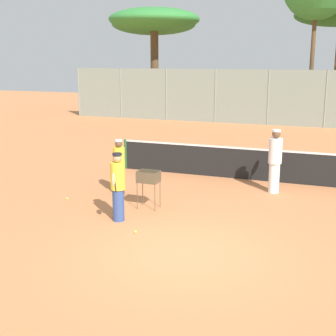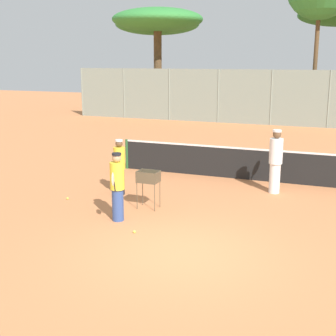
% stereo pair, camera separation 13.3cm
% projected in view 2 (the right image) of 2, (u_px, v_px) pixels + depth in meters
% --- Properties ---
extents(ground_plane, '(80.00, 80.00, 0.00)m').
position_uv_depth(ground_plane, '(182.00, 254.00, 9.63)').
color(ground_plane, '#D37F4C').
extents(tennis_net, '(9.14, 0.10, 1.07)m').
position_uv_depth(tennis_net, '(250.00, 163.00, 15.37)').
color(tennis_net, '#26592D').
rests_on(tennis_net, ground_plane).
extents(back_fence, '(29.61, 0.08, 3.30)m').
position_uv_depth(back_fence, '(299.00, 98.00, 27.34)').
color(back_fence, gray).
rests_on(back_fence, ground_plane).
extents(tree_0, '(6.23, 6.23, 7.31)m').
position_uv_depth(tree_0, '(158.00, 21.00, 31.99)').
color(tree_0, brown).
rests_on(tree_0, ground_plane).
extents(tree_4, '(6.30, 6.30, 7.23)m').
position_uv_depth(tree_4, '(157.00, 25.00, 35.00)').
color(tree_4, brown).
rests_on(tree_4, ground_plane).
extents(player_white_outfit, '(0.39, 0.95, 1.90)m').
position_uv_depth(player_white_outfit, '(276.00, 161.00, 13.79)').
color(player_white_outfit, white).
rests_on(player_white_outfit, ground_plane).
extents(player_red_cap, '(0.41, 0.88, 1.71)m').
position_uv_depth(player_red_cap, '(117.00, 186.00, 11.40)').
color(player_red_cap, '#334C8C').
rests_on(player_red_cap, ground_plane).
extents(player_yellow_shirt, '(0.67, 0.71, 1.64)m').
position_uv_depth(player_yellow_shirt, '(119.00, 166.00, 13.67)').
color(player_yellow_shirt, '#26262D').
rests_on(player_yellow_shirt, ground_plane).
extents(ball_cart, '(0.56, 0.41, 1.03)m').
position_uv_depth(ball_cart, '(148.00, 180.00, 12.39)').
color(ball_cart, brown).
rests_on(ball_cart, ground_plane).
extents(tennis_ball_1, '(0.07, 0.07, 0.07)m').
position_uv_depth(tennis_ball_1, '(67.00, 198.00, 13.32)').
color(tennis_ball_1, '#D1E54C').
rests_on(tennis_ball_1, ground_plane).
extents(tennis_ball_3, '(0.07, 0.07, 0.07)m').
position_uv_depth(tennis_ball_3, '(134.00, 232.00, 10.75)').
color(tennis_ball_3, '#D1E54C').
rests_on(tennis_ball_3, ground_plane).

